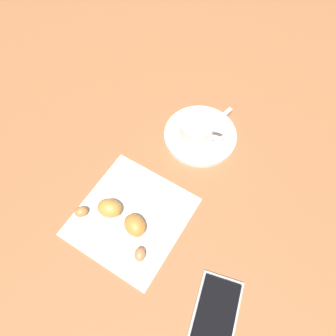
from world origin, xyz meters
The scene contains 8 objects.
ground_plane centered at (0.00, 0.00, 0.00)m, with size 1.80×1.80×0.00m, color #985E39.
saucer centered at (0.11, -0.03, 0.01)m, with size 0.15×0.15×0.01m, color white.
espresso_cup centered at (0.09, -0.03, 0.04)m, with size 0.07×0.09×0.05m.
teaspoon centered at (0.12, -0.04, 0.01)m, with size 0.13×0.06×0.01m.
sugar_packet centered at (0.10, -0.07, 0.01)m, with size 0.07×0.02×0.01m, color white.
napkin centered at (-0.11, 0.02, 0.00)m, with size 0.19×0.19×0.00m, color silver.
croissant centered at (-0.12, 0.03, 0.02)m, with size 0.08×0.16×0.03m.
cell_phone centered at (-0.21, -0.18, 0.01)m, with size 0.15×0.08×0.01m.
Camera 1 is at (-0.27, -0.13, 0.55)m, focal length 34.30 mm.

